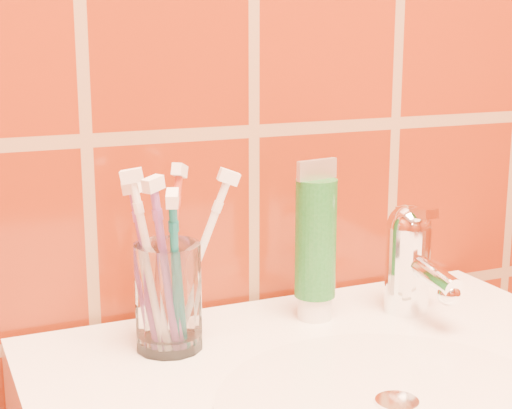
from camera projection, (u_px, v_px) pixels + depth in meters
name	position (u px, v px, depth m)	size (l,w,h in m)	color
glass_tumbler	(168.00, 297.00, 0.75)	(0.06, 0.06, 0.10)	white
toothpaste_tube	(316.00, 246.00, 0.82)	(0.05, 0.04, 0.17)	white
faucet	(410.00, 256.00, 0.84)	(0.05, 0.11, 0.12)	white
toothbrush_0	(150.00, 263.00, 0.73)	(0.05, 0.04, 0.18)	white
toothbrush_1	(198.00, 259.00, 0.75)	(0.08, 0.04, 0.18)	silver
toothbrush_2	(147.00, 266.00, 0.75)	(0.04, 0.06, 0.17)	#91499C
toothbrush_3	(176.00, 274.00, 0.72)	(0.04, 0.06, 0.17)	#0C6167
toothbrush_4	(165.00, 267.00, 0.72)	(0.05, 0.04, 0.18)	#824390
toothbrush_5	(170.00, 255.00, 0.77)	(0.06, 0.07, 0.18)	#A93924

